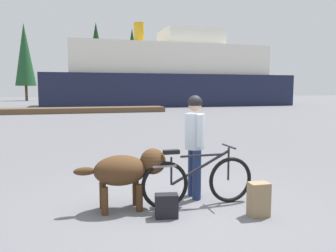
{
  "coord_description": "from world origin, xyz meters",
  "views": [
    {
      "loc": [
        -1.58,
        -4.8,
        1.79
      ],
      "look_at": [
        0.29,
        1.62,
        1.06
      ],
      "focal_mm": 36.13,
      "sensor_mm": 36.0,
      "label": 1
    }
  ],
  "objects_px": {
    "backpack": "(259,199)",
    "handbag_pannier": "(166,206)",
    "bicycle": "(198,181)",
    "ferry_boat": "(168,77)",
    "person_cyclist": "(195,137)",
    "sailboat_moored": "(126,100)",
    "dog": "(127,170)"
  },
  "relations": [
    {
      "from": "handbag_pannier",
      "to": "ferry_boat",
      "type": "height_order",
      "value": "ferry_boat"
    },
    {
      "from": "handbag_pannier",
      "to": "person_cyclist",
      "type": "bearing_deg",
      "value": 46.45
    },
    {
      "from": "dog",
      "to": "ferry_boat",
      "type": "height_order",
      "value": "ferry_boat"
    },
    {
      "from": "bicycle",
      "to": "dog",
      "type": "distance_m",
      "value": 1.09
    },
    {
      "from": "person_cyclist",
      "to": "ferry_boat",
      "type": "bearing_deg",
      "value": 74.37
    },
    {
      "from": "person_cyclist",
      "to": "ferry_boat",
      "type": "distance_m",
      "value": 32.87
    },
    {
      "from": "ferry_boat",
      "to": "sailboat_moored",
      "type": "xyz_separation_m",
      "value": [
        -4.3,
        3.27,
        -2.67
      ]
    },
    {
      "from": "bicycle",
      "to": "handbag_pannier",
      "type": "relative_size",
      "value": 5.4
    },
    {
      "from": "dog",
      "to": "sailboat_moored",
      "type": "relative_size",
      "value": 0.18
    },
    {
      "from": "person_cyclist",
      "to": "backpack",
      "type": "height_order",
      "value": "person_cyclist"
    },
    {
      "from": "bicycle",
      "to": "person_cyclist",
      "type": "height_order",
      "value": "person_cyclist"
    },
    {
      "from": "bicycle",
      "to": "ferry_boat",
      "type": "distance_m",
      "value": 33.32
    },
    {
      "from": "person_cyclist",
      "to": "ferry_boat",
      "type": "height_order",
      "value": "ferry_boat"
    },
    {
      "from": "backpack",
      "to": "handbag_pannier",
      "type": "distance_m",
      "value": 1.31
    },
    {
      "from": "backpack",
      "to": "handbag_pannier",
      "type": "height_order",
      "value": "backpack"
    },
    {
      "from": "sailboat_moored",
      "to": "person_cyclist",
      "type": "bearing_deg",
      "value": -97.41
    },
    {
      "from": "bicycle",
      "to": "backpack",
      "type": "height_order",
      "value": "bicycle"
    },
    {
      "from": "person_cyclist",
      "to": "sailboat_moored",
      "type": "xyz_separation_m",
      "value": [
        4.53,
        34.85,
        -0.53
      ]
    },
    {
      "from": "bicycle",
      "to": "dog",
      "type": "height_order",
      "value": "bicycle"
    },
    {
      "from": "backpack",
      "to": "person_cyclist",
      "type": "bearing_deg",
      "value": 119.06
    },
    {
      "from": "backpack",
      "to": "handbag_pannier",
      "type": "relative_size",
      "value": 1.44
    },
    {
      "from": "ferry_boat",
      "to": "sailboat_moored",
      "type": "height_order",
      "value": "ferry_boat"
    },
    {
      "from": "dog",
      "to": "backpack",
      "type": "distance_m",
      "value": 1.94
    },
    {
      "from": "bicycle",
      "to": "sailboat_moored",
      "type": "bearing_deg",
      "value": 82.52
    },
    {
      "from": "person_cyclist",
      "to": "ferry_boat",
      "type": "relative_size",
      "value": 0.06
    },
    {
      "from": "sailboat_moored",
      "to": "bicycle",
      "type": "bearing_deg",
      "value": -97.48
    },
    {
      "from": "bicycle",
      "to": "sailboat_moored",
      "type": "height_order",
      "value": "sailboat_moored"
    },
    {
      "from": "person_cyclist",
      "to": "bicycle",
      "type": "bearing_deg",
      "value": -103.33
    },
    {
      "from": "bicycle",
      "to": "dog",
      "type": "xyz_separation_m",
      "value": [
        -1.06,
        0.15,
        0.21
      ]
    },
    {
      "from": "backpack",
      "to": "ferry_boat",
      "type": "relative_size",
      "value": 0.02
    },
    {
      "from": "person_cyclist",
      "to": "handbag_pannier",
      "type": "xyz_separation_m",
      "value": [
        -0.69,
        -0.73,
        -0.85
      ]
    },
    {
      "from": "handbag_pannier",
      "to": "sailboat_moored",
      "type": "height_order",
      "value": "sailboat_moored"
    }
  ]
}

